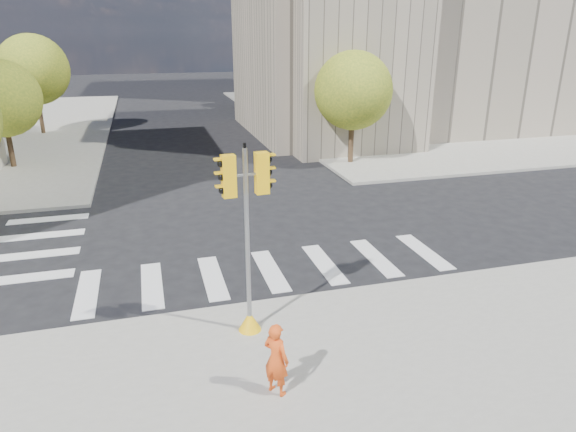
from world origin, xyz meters
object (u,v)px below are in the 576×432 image
(lamp_far, at_px, (278,62))
(traffic_signal, at_px, (248,256))
(lamp_near, at_px, (336,75))
(photographer, at_px, (276,359))

(lamp_far, xyz_separation_m, traffic_signal, (-9.44, -33.37, -2.45))
(lamp_near, xyz_separation_m, photographer, (-9.39, -21.79, -3.64))
(lamp_far, distance_m, traffic_signal, 34.76)
(lamp_near, height_order, photographer, lamp_near)
(traffic_signal, bearing_deg, lamp_far, 68.70)
(photographer, bearing_deg, lamp_near, -62.01)
(traffic_signal, bearing_deg, lamp_near, 58.51)
(lamp_near, bearing_deg, traffic_signal, -115.98)
(photographer, bearing_deg, lamp_far, -53.40)
(lamp_far, height_order, traffic_signal, lamp_far)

